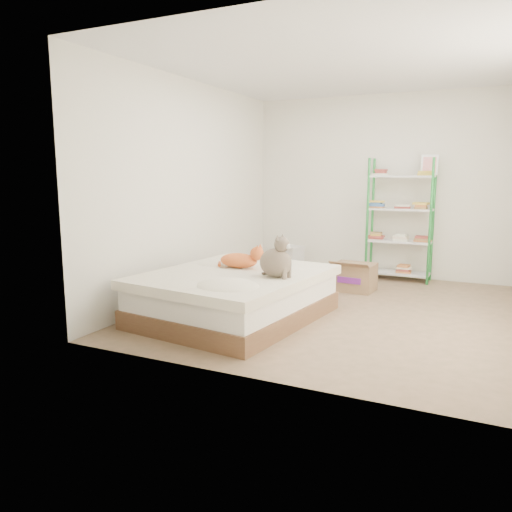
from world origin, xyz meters
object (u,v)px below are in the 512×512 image
Objects in this scene: bed at (235,295)px; grey_cat at (276,256)px; shelf_unit at (401,220)px; cardboard_box at (354,277)px; orange_cat at (239,259)px; white_bin at (291,258)px.

grey_cat reaches higher than bed.
shelf_unit is (0.73, 2.70, 0.16)m from grey_cat.
orange_cat is at bearing -115.85° from cardboard_box.
grey_cat reaches higher than white_bin.
bed is at bearing -114.37° from shelf_unit.
grey_cat reaches higher than orange_cat.
orange_cat is at bearing 114.27° from bed.
cardboard_box is (0.34, 1.79, -0.52)m from grey_cat.
grey_cat is 1.89m from cardboard_box.
grey_cat is (0.47, -0.04, 0.45)m from bed.
orange_cat is 1.20× the size of white_bin.
white_bin is at bearing -178.90° from shelf_unit.
white_bin is (-1.21, 0.88, 0.02)m from cardboard_box.
white_bin is at bearing 105.85° from bed.
shelf_unit is at bearing 1.10° from white_bin.
cardboard_box is at bearing 56.70° from orange_cat.
white_bin is at bearing 28.25° from grey_cat.
cardboard_box is (0.88, 1.53, -0.41)m from orange_cat.
bed is at bearing -76.27° from orange_cat.
bed is 5.04× the size of white_bin.
white_bin is (-1.61, -0.03, -0.66)m from shelf_unit.
bed is 0.42m from orange_cat.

